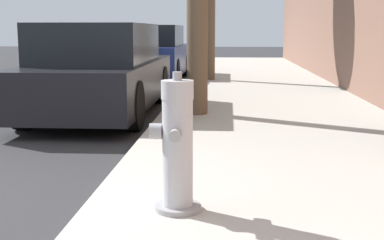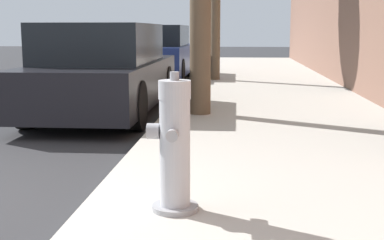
{
  "view_description": "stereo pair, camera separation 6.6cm",
  "coord_description": "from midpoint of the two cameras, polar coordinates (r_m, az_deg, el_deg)",
  "views": [
    {
      "loc": [
        2.69,
        -3.21,
        1.33
      ],
      "look_at": [
        2.37,
        1.35,
        0.56
      ],
      "focal_mm": 50.0,
      "sensor_mm": 36.0,
      "label": 1
    },
    {
      "loc": [
        2.75,
        -3.2,
        1.33
      ],
      "look_at": [
        2.37,
        1.35,
        0.56
      ],
      "focal_mm": 50.0,
      "sensor_mm": 36.0,
      "label": 2
    }
  ],
  "objects": [
    {
      "name": "sidewalk_slab",
      "position": [
        3.5,
        14.29,
        -11.67
      ],
      "size": [
        3.27,
        40.0,
        0.16
      ],
      "color": "#B7B2A8",
      "rests_on": "ground_plane"
    },
    {
      "name": "fire_hydrant",
      "position": [
        3.46,
        -2.15,
        -3.0
      ],
      "size": [
        0.33,
        0.33,
        0.91
      ],
      "color": "#97979C",
      "rests_on": "sidewalk_slab"
    },
    {
      "name": "parked_car_near",
      "position": [
        8.55,
        -9.89,
        5.14
      ],
      "size": [
        1.7,
        4.53,
        1.43
      ],
      "color": "black",
      "rests_on": "ground_plane"
    },
    {
      "name": "parked_car_mid",
      "position": [
        14.31,
        -4.58,
        7.04
      ],
      "size": [
        1.76,
        4.37,
        1.45
      ],
      "color": "navy",
      "rests_on": "ground_plane"
    }
  ]
}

